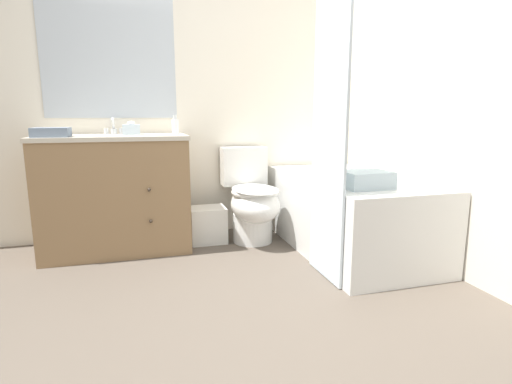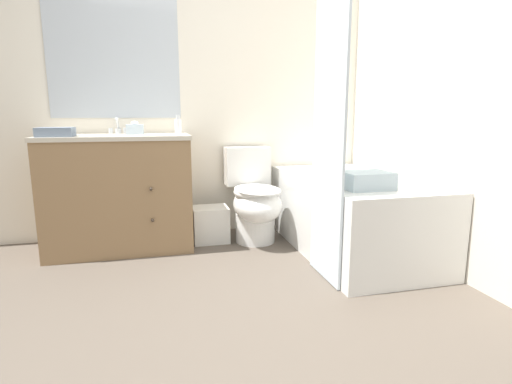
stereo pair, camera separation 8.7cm
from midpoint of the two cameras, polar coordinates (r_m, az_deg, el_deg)
ground_plane at (r=1.99m, az=1.70°, el=-19.08°), size 14.00×14.00×0.00m
wall_back at (r=3.43m, az=-7.61°, el=15.17°), size 8.00×0.06×2.50m
wall_right at (r=3.11m, az=20.84°, el=14.99°), size 0.05×2.72×2.50m
vanity_cabinet at (r=3.13m, az=-20.08°, el=-0.03°), size 1.04×0.60×0.85m
sink_faucet at (r=3.27m, az=-20.39°, el=8.39°), size 0.14×0.12×0.12m
toilet at (r=3.15m, az=-1.36°, el=-1.15°), size 0.37×0.70×0.73m
bathtub at (r=3.05m, az=12.09°, el=-2.87°), size 0.76×1.50×0.55m
shower_curtain at (r=2.39m, az=9.40°, el=9.62°), size 0.02×0.43×1.88m
wastebasket at (r=3.20m, az=-7.67°, el=-4.65°), size 0.28×0.24×0.28m
tissue_box at (r=3.14m, az=-18.14°, el=8.52°), size 0.12×0.14×0.10m
soap_dispenser at (r=3.04m, az=-12.27°, el=9.17°), size 0.05×0.05×0.14m
hand_towel_folded at (r=2.98m, az=-27.97°, el=7.54°), size 0.22×0.18×0.06m
bath_towel_folded at (r=2.53m, az=14.45°, el=1.73°), size 0.29×0.23×0.10m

